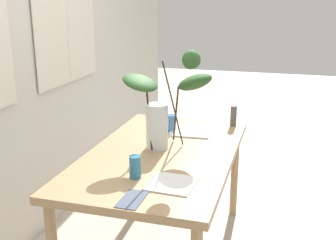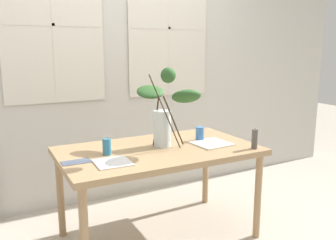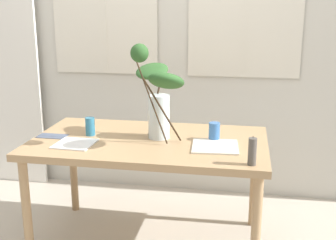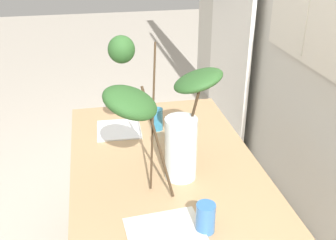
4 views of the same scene
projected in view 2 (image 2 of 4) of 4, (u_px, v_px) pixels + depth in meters
ground at (159, 236)px, 2.82m from camera, size 14.00×14.00×0.00m
back_wall_with_windows at (114, 62)px, 3.40m from camera, size 5.65×0.14×2.67m
dining_table at (159, 157)px, 2.69m from camera, size 1.48×0.85×0.73m
vase_with_branches at (166, 110)px, 2.64m from camera, size 0.43×0.58×0.62m
drinking_glass_blue_left at (107, 147)px, 2.51m from camera, size 0.06×0.06×0.12m
drinking_glass_blue_right at (200, 134)px, 2.90m from camera, size 0.07×0.07×0.11m
plate_square_left at (113, 163)px, 2.33m from camera, size 0.24×0.24×0.01m
plate_square_right at (211, 143)px, 2.80m from camera, size 0.29×0.29×0.01m
napkin_folded at (76, 162)px, 2.35m from camera, size 0.19×0.11×0.00m
pillar_candle at (255, 139)px, 2.66m from camera, size 0.05×0.05×0.16m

